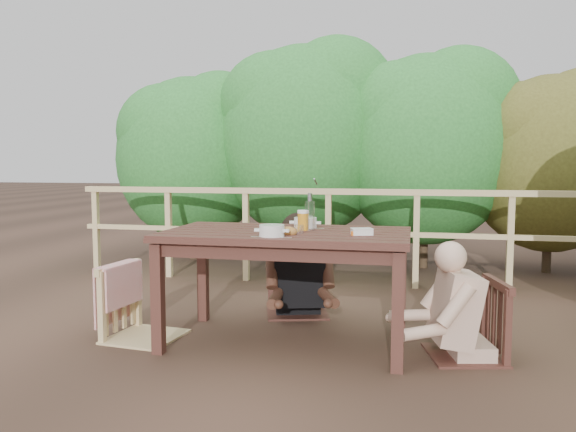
% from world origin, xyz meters
% --- Properties ---
extents(ground, '(60.00, 60.00, 0.00)m').
position_xyz_m(ground, '(0.00, 0.00, 0.00)').
color(ground, '#4B3325').
rests_on(ground, ground).
extents(table, '(1.70, 0.95, 0.78)m').
position_xyz_m(table, '(0.00, 0.00, 0.39)').
color(table, '#3D2019').
rests_on(table, ground).
extents(chair_left, '(0.56, 0.56, 1.01)m').
position_xyz_m(chair_left, '(-1.03, -0.12, 0.51)').
color(chair_left, tan).
rests_on(chair_left, ground).
extents(chair_far, '(0.62, 0.62, 1.01)m').
position_xyz_m(chair_far, '(-0.09, 0.78, 0.51)').
color(chair_far, '#3D2019').
rests_on(chair_far, ground).
extents(chair_right, '(0.57, 0.57, 0.96)m').
position_xyz_m(chair_right, '(1.21, -0.03, 0.48)').
color(chair_right, '#3D2019').
rests_on(chair_right, ground).
extents(woman, '(0.69, 0.78, 1.33)m').
position_xyz_m(woman, '(-0.09, 0.80, 0.66)').
color(woman, black).
rests_on(woman, ground).
extents(diner_right, '(0.72, 0.63, 1.26)m').
position_xyz_m(diner_right, '(1.24, -0.03, 0.63)').
color(diner_right, tan).
rests_on(diner_right, ground).
extents(railing, '(5.60, 0.10, 1.01)m').
position_xyz_m(railing, '(0.00, 2.00, 0.51)').
color(railing, tan).
rests_on(railing, ground).
extents(hedge_row, '(6.60, 1.60, 3.80)m').
position_xyz_m(hedge_row, '(0.40, 3.20, 1.90)').
color(hedge_row, '#276728').
rests_on(hedge_row, ground).
extents(soup_near, '(0.28, 0.28, 0.09)m').
position_xyz_m(soup_near, '(-0.03, -0.31, 0.83)').
color(soup_near, silver).
rests_on(soup_near, table).
extents(soup_far, '(0.28, 0.28, 0.09)m').
position_xyz_m(soup_far, '(0.09, 0.21, 0.83)').
color(soup_far, white).
rests_on(soup_far, table).
extents(bread_roll, '(0.12, 0.09, 0.07)m').
position_xyz_m(bread_roll, '(0.06, -0.20, 0.82)').
color(bread_roll, '#AD7334').
rests_on(bread_roll, table).
extents(beer_glass, '(0.08, 0.08, 0.16)m').
position_xyz_m(beer_glass, '(0.11, 0.06, 0.86)').
color(beer_glass, gold).
rests_on(beer_glass, table).
extents(bottle, '(0.07, 0.07, 0.28)m').
position_xyz_m(bottle, '(0.16, 0.05, 0.92)').
color(bottle, silver).
rests_on(bottle, table).
extents(tumbler, '(0.07, 0.07, 0.08)m').
position_xyz_m(tumbler, '(0.12, -0.16, 0.82)').
color(tumbler, white).
rests_on(tumbler, table).
extents(butter_tub, '(0.16, 0.14, 0.06)m').
position_xyz_m(butter_tub, '(0.53, -0.11, 0.81)').
color(butter_tub, white).
rests_on(butter_tub, table).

